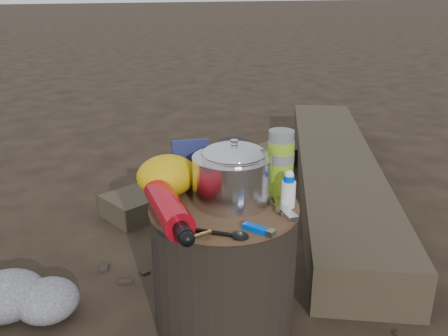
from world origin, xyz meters
name	(u,v)px	position (x,y,z in m)	size (l,w,h in m)	color
ground	(224,317)	(0.00, 0.00, 0.00)	(60.00, 60.00, 0.00)	black
stump	(224,263)	(0.00, 0.00, 0.19)	(0.41, 0.41, 0.37)	black
log_main	(335,171)	(0.89, 0.71, 0.09)	(0.35, 2.06, 0.17)	#372F22
log_small	(215,177)	(0.35, 0.95, 0.05)	(0.21, 1.17, 0.10)	#372F22
foil_windscreen	(232,179)	(0.03, 0.01, 0.44)	(0.21, 0.21, 0.13)	silver
camping_pot	(234,174)	(0.03, 0.00, 0.46)	(0.17, 0.17, 0.17)	silver
fuel_bottle	(168,208)	(-0.17, -0.04, 0.41)	(0.07, 0.31, 0.07)	#B20B18
thermos	(280,163)	(0.17, 0.00, 0.47)	(0.07, 0.07, 0.19)	#83AB21
travel_mug	(233,162)	(0.09, 0.14, 0.44)	(0.09, 0.09, 0.13)	black
stuff_sack	(167,176)	(-0.12, 0.12, 0.43)	(0.17, 0.14, 0.12)	#C59C0A
food_pouch	(191,163)	(-0.03, 0.17, 0.44)	(0.11, 0.02, 0.14)	#151B49
lighter	(256,228)	(0.01, -0.17, 0.38)	(0.02, 0.08, 0.02)	#0040D2
multitool	(286,212)	(0.12, -0.12, 0.38)	(0.03, 0.09, 0.01)	#B7B7BC
pot_grabber	(278,203)	(0.13, -0.06, 0.38)	(0.04, 0.14, 0.01)	#B7B7BC
spork	(212,232)	(-0.09, -0.15, 0.38)	(0.03, 0.15, 0.01)	black
squeeze_bottle	(288,191)	(0.15, -0.08, 0.42)	(0.04, 0.04, 0.09)	white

